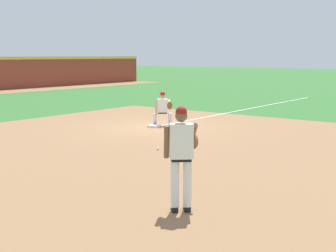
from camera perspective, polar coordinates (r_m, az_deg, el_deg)
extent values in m
plane|color=#336B2D|center=(17.84, -1.71, -0.15)|extent=(160.00, 160.00, 0.00)
cube|color=#936B47|center=(13.04, -0.67, -3.39)|extent=(18.00, 18.00, 0.01)
cube|color=white|center=(24.53, 10.13, 2.14)|extent=(16.02, 0.10, 0.00)
cube|color=white|center=(17.83, -1.71, -0.01)|extent=(0.38, 0.38, 0.09)
sphere|color=white|center=(13.56, -1.26, -2.79)|extent=(0.07, 0.07, 0.07)
cube|color=black|center=(8.37, 0.80, -10.01)|extent=(0.27, 0.26, 0.09)
cylinder|color=white|center=(8.19, 0.83, -7.09)|extent=(0.15, 0.15, 0.84)
cube|color=black|center=(8.39, 2.32, -9.97)|extent=(0.27, 0.26, 0.09)
cylinder|color=white|center=(8.22, 2.37, -7.05)|extent=(0.15, 0.15, 0.84)
cube|color=black|center=(8.10, 1.62, -4.07)|extent=(0.38, 0.39, 0.06)
cube|color=white|center=(8.03, 1.63, -1.84)|extent=(0.45, 0.46, 0.60)
sphere|color=brown|center=(7.99, 1.63, 1.22)|extent=(0.21, 0.21, 0.21)
sphere|color=maroon|center=(7.98, 1.63, 1.72)|extent=(0.20, 0.20, 0.20)
cube|color=maroon|center=(8.07, 1.56, 1.62)|extent=(0.20, 0.20, 0.02)
cylinder|color=brown|center=(8.09, -0.19, -1.95)|extent=(0.20, 0.19, 0.59)
cylinder|color=brown|center=(8.34, 3.12, -0.81)|extent=(0.45, 0.42, 0.41)
ellipsoid|color=brown|center=(8.45, 3.04, -1.84)|extent=(0.36, 0.35, 0.34)
cube|color=black|center=(18.27, 0.28, 0.20)|extent=(0.27, 0.25, 0.09)
cylinder|color=white|center=(18.28, 0.27, 0.95)|extent=(0.15, 0.15, 0.40)
cube|color=black|center=(18.25, -1.61, 0.19)|extent=(0.27, 0.25, 0.09)
cylinder|color=white|center=(18.26, -1.61, 0.94)|extent=(0.15, 0.15, 0.40)
cube|color=black|center=(18.24, -0.67, 1.63)|extent=(0.37, 0.39, 0.06)
cube|color=white|center=(18.21, -0.67, 2.50)|extent=(0.44, 0.46, 0.52)
sphere|color=tan|center=(18.15, -0.67, 3.72)|extent=(0.21, 0.21, 0.21)
sphere|color=maroon|center=(18.14, -0.67, 3.94)|extent=(0.20, 0.20, 0.20)
cube|color=maroon|center=(18.05, -0.66, 3.84)|extent=(0.19, 0.20, 0.02)
cylinder|color=tan|center=(17.79, 0.17, 2.83)|extent=(0.51, 0.44, 0.24)
cylinder|color=tan|center=(18.11, -1.45, 2.28)|extent=(0.24, 0.22, 0.58)
ellipsoid|color=brown|center=(17.58, 0.21, 2.52)|extent=(0.30, 0.29, 0.35)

